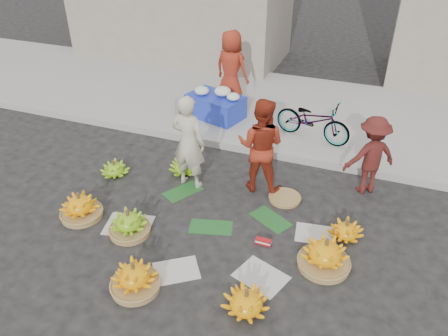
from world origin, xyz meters
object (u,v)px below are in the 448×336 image
(banana_bunch_0, at_px, (80,207))
(vendor_cream, at_px, (189,142))
(banana_bunch_4, at_px, (325,255))
(bicycle, at_px, (313,120))
(flower_table, at_px, (216,105))

(banana_bunch_0, relative_size, vendor_cream, 0.39)
(banana_bunch_4, distance_m, vendor_cream, 2.84)
(banana_bunch_0, bearing_deg, vendor_cream, 49.54)
(banana_bunch_0, height_order, vendor_cream, vendor_cream)
(banana_bunch_0, bearing_deg, banana_bunch_4, 3.87)
(banana_bunch_0, relative_size, bicycle, 0.41)
(vendor_cream, distance_m, bicycle, 2.76)
(bicycle, bearing_deg, banana_bunch_0, 154.59)
(flower_table, height_order, bicycle, bicycle)
(banana_bunch_4, height_order, flower_table, flower_table)
(flower_table, bearing_deg, banana_bunch_0, -84.79)
(banana_bunch_0, height_order, bicycle, bicycle)
(bicycle, bearing_deg, flower_table, 96.41)
(banana_bunch_0, distance_m, flower_table, 3.94)
(banana_bunch_0, relative_size, banana_bunch_4, 0.90)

